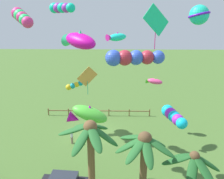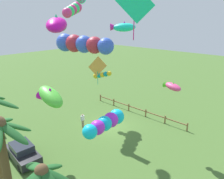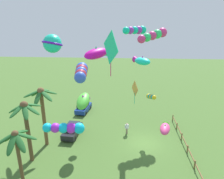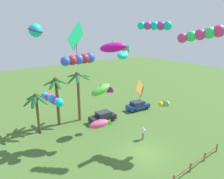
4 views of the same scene
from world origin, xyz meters
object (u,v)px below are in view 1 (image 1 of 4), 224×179
(kite_tube_3, at_px, (22,17))
(kite_fish_11, at_px, (116,37))
(kite_fish_9, at_px, (79,41))
(palm_tree_0, at_px, (193,169))
(kite_diamond_1, at_px, (87,77))
(spectator_0, at_px, (72,136))
(kite_tube_0, at_px, (133,58))
(kite_tube_7, at_px, (173,116))
(palm_tree_1, at_px, (90,149))
(kite_ball_8, at_px, (199,15))
(palm_tree_2, at_px, (143,159))
(kite_tube_6, at_px, (76,85))
(kite_fish_5, at_px, (88,114))
(kite_fish_10, at_px, (154,81))
(kite_diamond_2, at_px, (156,21))
(kite_tube_4, at_px, (61,8))

(kite_tube_3, height_order, kite_fish_11, kite_tube_3)
(kite_fish_9, bearing_deg, palm_tree_0, 139.75)
(kite_diamond_1, bearing_deg, spectator_0, 24.48)
(kite_tube_0, bearing_deg, kite_tube_7, 163.08)
(palm_tree_1, bearing_deg, kite_fish_9, -77.54)
(palm_tree_0, xyz_separation_m, kite_fish_11, (4.65, -10.99, 6.54))
(kite_ball_8, bearing_deg, palm_tree_2, 51.87)
(spectator_0, xyz_separation_m, kite_fish_9, (-1.71, 3.45, 10.20))
(kite_tube_3, xyz_separation_m, kite_tube_6, (-5.24, 0.49, -7.05))
(kite_tube_7, bearing_deg, kite_tube_0, -16.92)
(kite_fish_5, bearing_deg, palm_tree_2, 126.10)
(kite_tube_0, relative_size, kite_diamond_1, 1.52)
(kite_tube_0, relative_size, kite_tube_7, 1.26)
(palm_tree_1, height_order, kite_fish_10, palm_tree_1)
(kite_tube_0, distance_m, kite_fish_10, 9.02)
(kite_diamond_2, bearing_deg, kite_diamond_1, -20.93)
(kite_fish_5, bearing_deg, kite_tube_4, -64.34)
(kite_tube_0, relative_size, kite_fish_11, 1.99)
(palm_tree_1, distance_m, spectator_0, 11.32)
(palm_tree_1, bearing_deg, kite_diamond_1, -82.56)
(kite_tube_4, distance_m, kite_ball_8, 12.08)
(palm_tree_1, distance_m, kite_tube_3, 17.04)
(kite_tube_4, distance_m, kite_tube_7, 13.53)
(kite_fish_9, bearing_deg, kite_tube_6, -76.23)
(kite_ball_8, xyz_separation_m, kite_fish_10, (1.33, -8.55, -7.07))
(kite_diamond_2, xyz_separation_m, kite_tube_6, (7.65, -4.43, -6.93))
(kite_fish_5, distance_m, kite_ball_8, 10.55)
(palm_tree_2, bearing_deg, kite_fish_10, -100.52)
(kite_diamond_2, relative_size, kite_tube_4, 1.32)
(kite_diamond_2, distance_m, kite_fish_10, 8.06)
(kite_fish_11, bearing_deg, kite_tube_7, 123.35)
(spectator_0, bearing_deg, kite_tube_6, -92.98)
(kite_tube_0, bearing_deg, kite_fish_9, -13.67)
(palm_tree_2, bearing_deg, kite_diamond_1, -68.18)
(kite_ball_8, height_order, kite_fish_11, kite_ball_8)
(kite_tube_7, relative_size, kite_fish_10, 1.81)
(palm_tree_1, xyz_separation_m, kite_fish_9, (1.41, -6.36, 5.49))
(kite_tube_3, xyz_separation_m, kite_fish_9, (-6.79, 6.83, -1.52))
(kite_tube_0, height_order, kite_ball_8, kite_ball_8)
(palm_tree_0, bearing_deg, kite_diamond_2, -80.27)
(spectator_0, relative_size, kite_fish_10, 0.82)
(palm_tree_1, distance_m, kite_fish_11, 12.28)
(palm_tree_0, bearing_deg, kite_tube_4, -47.53)
(palm_tree_0, distance_m, kite_diamond_2, 11.71)
(palm_tree_0, bearing_deg, kite_tube_0, -57.62)
(palm_tree_0, bearing_deg, kite_fish_11, -67.08)
(palm_tree_2, relative_size, kite_fish_5, 2.06)
(kite_tube_6, distance_m, kite_ball_8, 14.90)
(palm_tree_0, height_order, kite_ball_8, kite_ball_8)
(palm_tree_0, bearing_deg, spectator_0, -46.78)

